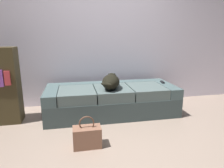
% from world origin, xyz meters
% --- Properties ---
extents(ground_plane, '(10.00, 10.00, 0.00)m').
position_xyz_m(ground_plane, '(0.00, 0.00, 0.00)').
color(ground_plane, gray).
extents(back_wall, '(6.40, 0.10, 2.80)m').
position_xyz_m(back_wall, '(0.00, 1.68, 1.40)').
color(back_wall, silver).
rests_on(back_wall, ground).
extents(couch, '(2.07, 0.85, 0.46)m').
position_xyz_m(couch, '(0.00, 1.05, 0.23)').
color(couch, '#384647').
rests_on(couch, ground).
extents(dog_dark, '(0.38, 0.63, 0.22)m').
position_xyz_m(dog_dark, '(-0.03, 0.95, 0.57)').
color(dog_dark, black).
rests_on(dog_dark, couch).
extents(tv_remote, '(0.07, 0.16, 0.02)m').
position_xyz_m(tv_remote, '(0.92, 1.13, 0.47)').
color(tv_remote, black).
rests_on(tv_remote, couch).
extents(handbag, '(0.32, 0.18, 0.38)m').
position_xyz_m(handbag, '(-0.47, 0.10, 0.13)').
color(handbag, '#885B45').
rests_on(handbag, ground).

